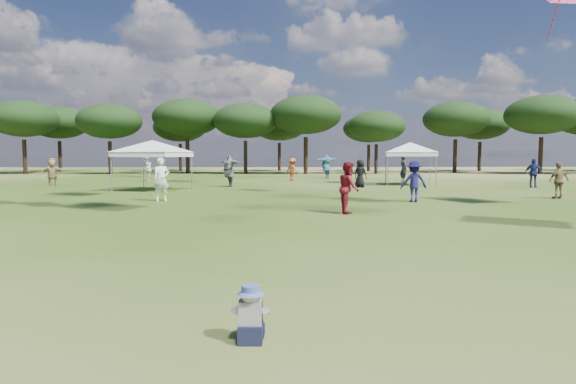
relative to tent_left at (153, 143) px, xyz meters
name	(u,v)px	position (x,y,z in m)	size (l,w,h in m)	color
tree_line	(295,120)	(8.52, 24.69, 2.96)	(108.78, 17.63, 7.77)	black
tent_left	(153,143)	(0.00, 0.00, 0.00)	(6.02, 6.02, 2.89)	gray
tent_right	(410,144)	(14.59, 4.16, 0.01)	(5.86, 5.86, 2.90)	gray
toddler	(251,316)	(5.96, -20.45, -2.21)	(0.38, 0.42, 0.57)	black
festival_crowd	(261,172)	(5.49, 2.87, -1.60)	(29.14, 24.07, 1.90)	#191751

